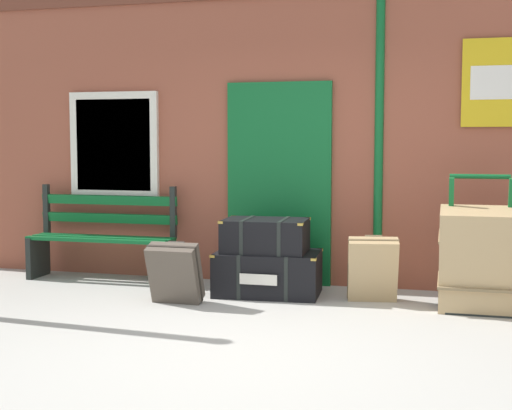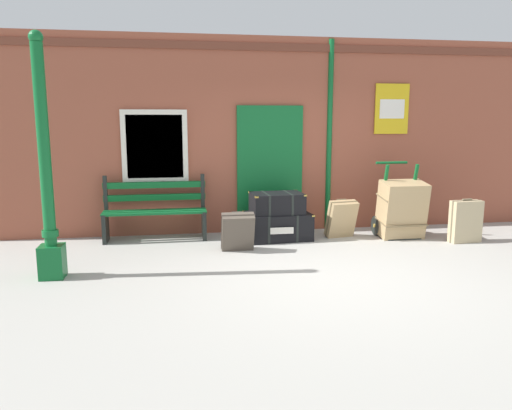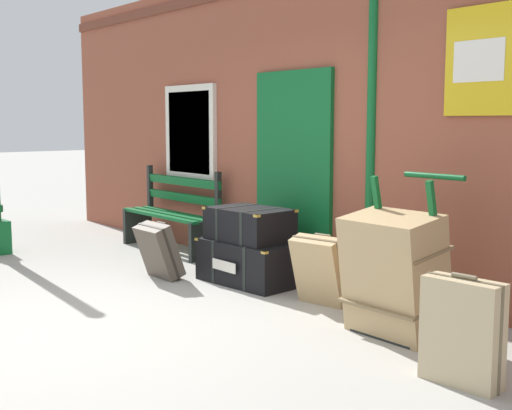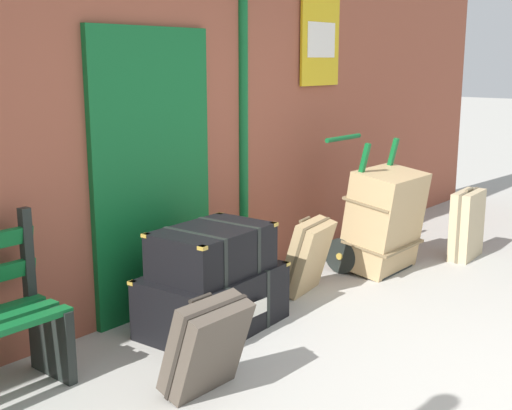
{
  "view_description": "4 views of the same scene",
  "coord_description": "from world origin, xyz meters",
  "px_view_note": "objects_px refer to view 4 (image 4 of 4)",
  "views": [
    {
      "loc": [
        1.43,
        -4.93,
        1.5
      ],
      "look_at": [
        -0.34,
        1.66,
        0.89
      ],
      "focal_mm": 51.05,
      "sensor_mm": 36.0,
      "label": 1
    },
    {
      "loc": [
        -1.85,
        -5.65,
        1.9
      ],
      "look_at": [
        -0.64,
        1.76,
        0.58
      ],
      "focal_mm": 34.74,
      "sensor_mm": 36.0,
      "label": 2
    },
    {
      "loc": [
        4.76,
        -2.25,
        1.59
      ],
      "look_at": [
        -0.24,
        1.88,
        0.77
      ],
      "focal_mm": 46.97,
      "sensor_mm": 36.0,
      "label": 3
    },
    {
      "loc": [
        -3.51,
        -1.24,
        1.87
      ],
      "look_at": [
        -0.0,
        1.69,
        0.87
      ],
      "focal_mm": 46.97,
      "sensor_mm": 36.0,
      "label": 4
    }
  ],
  "objects_px": {
    "steamer_trunk_middle": "(212,250)",
    "porters_trolley": "(366,238)",
    "steamer_trunk_base": "(213,300)",
    "suitcase_beige": "(467,225)",
    "suitcase_umber": "(307,257)",
    "suitcase_brown": "(206,346)",
    "large_brown_trunk": "(384,220)"
  },
  "relations": [
    {
      "from": "steamer_trunk_base",
      "to": "steamer_trunk_middle",
      "type": "bearing_deg",
      "value": -137.56
    },
    {
      "from": "porters_trolley",
      "to": "steamer_trunk_middle",
      "type": "bearing_deg",
      "value": 178.3
    },
    {
      "from": "suitcase_brown",
      "to": "suitcase_beige",
      "type": "bearing_deg",
      "value": -0.67
    },
    {
      "from": "suitcase_brown",
      "to": "steamer_trunk_base",
      "type": "bearing_deg",
      "value": 41.23
    },
    {
      "from": "steamer_trunk_middle",
      "to": "suitcase_beige",
      "type": "xyz_separation_m",
      "value": [
        2.84,
        -0.65,
        -0.25
      ]
    },
    {
      "from": "steamer_trunk_base",
      "to": "suitcase_beige",
      "type": "height_order",
      "value": "suitcase_beige"
    },
    {
      "from": "steamer_trunk_middle",
      "to": "large_brown_trunk",
      "type": "distance_m",
      "value": 2.0
    },
    {
      "from": "large_brown_trunk",
      "to": "steamer_trunk_base",
      "type": "bearing_deg",
      "value": 172.62
    },
    {
      "from": "steamer_trunk_middle",
      "to": "suitcase_beige",
      "type": "distance_m",
      "value": 2.92
    },
    {
      "from": "large_brown_trunk",
      "to": "suitcase_brown",
      "type": "distance_m",
      "value": 2.71
    },
    {
      "from": "steamer_trunk_middle",
      "to": "porters_trolley",
      "type": "distance_m",
      "value": 2.01
    },
    {
      "from": "steamer_trunk_base",
      "to": "porters_trolley",
      "type": "xyz_separation_m",
      "value": [
        1.96,
        -0.08,
        0.06
      ]
    },
    {
      "from": "steamer_trunk_base",
      "to": "large_brown_trunk",
      "type": "bearing_deg",
      "value": -7.38
    },
    {
      "from": "large_brown_trunk",
      "to": "suitcase_beige",
      "type": "bearing_deg",
      "value": -26.12
    },
    {
      "from": "steamer_trunk_middle",
      "to": "steamer_trunk_base",
      "type": "bearing_deg",
      "value": 42.44
    },
    {
      "from": "steamer_trunk_middle",
      "to": "suitcase_brown",
      "type": "bearing_deg",
      "value": -138.8
    },
    {
      "from": "suitcase_beige",
      "to": "suitcase_umber",
      "type": "distance_m",
      "value": 1.89
    },
    {
      "from": "porters_trolley",
      "to": "suitcase_beige",
      "type": "xyz_separation_m",
      "value": [
        0.86,
        -0.6,
        0.05
      ]
    },
    {
      "from": "steamer_trunk_middle",
      "to": "suitcase_umber",
      "type": "distance_m",
      "value": 1.08
    },
    {
      "from": "large_brown_trunk",
      "to": "suitcase_beige",
      "type": "distance_m",
      "value": 0.96
    },
    {
      "from": "porters_trolley",
      "to": "suitcase_brown",
      "type": "distance_m",
      "value": 2.74
    },
    {
      "from": "steamer_trunk_middle",
      "to": "porters_trolley",
      "type": "relative_size",
      "value": 0.7
    },
    {
      "from": "suitcase_beige",
      "to": "suitcase_brown",
      "type": "relative_size",
      "value": 1.19
    },
    {
      "from": "suitcase_beige",
      "to": "suitcase_brown",
      "type": "height_order",
      "value": "suitcase_beige"
    },
    {
      "from": "steamer_trunk_middle",
      "to": "large_brown_trunk",
      "type": "bearing_deg",
      "value": -6.76
    },
    {
      "from": "suitcase_beige",
      "to": "steamer_trunk_base",
      "type": "bearing_deg",
      "value": 166.55
    },
    {
      "from": "steamer_trunk_base",
      "to": "suitcase_beige",
      "type": "bearing_deg",
      "value": -13.45
    },
    {
      "from": "suitcase_brown",
      "to": "steamer_trunk_middle",
      "type": "bearing_deg",
      "value": 41.2
    },
    {
      "from": "porters_trolley",
      "to": "suitcase_umber",
      "type": "height_order",
      "value": "porters_trolley"
    },
    {
      "from": "steamer_trunk_base",
      "to": "steamer_trunk_middle",
      "type": "height_order",
      "value": "steamer_trunk_middle"
    },
    {
      "from": "steamer_trunk_middle",
      "to": "porters_trolley",
      "type": "bearing_deg",
      "value": -1.7
    },
    {
      "from": "steamer_trunk_middle",
      "to": "large_brown_trunk",
      "type": "height_order",
      "value": "large_brown_trunk"
    }
  ]
}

